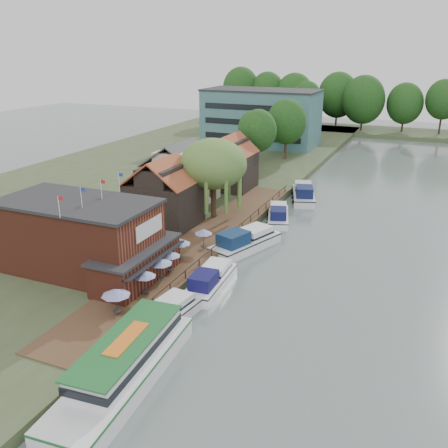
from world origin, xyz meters
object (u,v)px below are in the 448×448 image
at_px(umbrella_4, 180,249).
at_px(swan, 164,351).
at_px(pub, 96,238).
at_px(umbrella_1, 145,283).
at_px(umbrella_3, 170,262).
at_px(umbrella_2, 160,270).
at_px(cottage_c, 230,162).
at_px(willow, 213,179).
at_px(cottage_a, 164,192).
at_px(umbrella_5, 204,239).
at_px(umbrella_0, 117,302).
at_px(cruiser_4, 304,191).
at_px(cruiser_1, 211,277).
at_px(tour_boat, 123,364).
at_px(hotel_block, 261,117).
at_px(cottage_b, 180,172).
at_px(cruiser_3, 278,213).
at_px(cruiser_0, 163,313).
at_px(cruiser_2, 246,239).

relative_size(umbrella_4, swan, 5.40).
distance_m(pub, umbrella_1, 7.67).
height_order(umbrella_3, swan, umbrella_3).
xyz_separation_m(umbrella_2, umbrella_4, (-0.68, 5.13, 0.00)).
bearing_deg(umbrella_2, umbrella_3, 90.61).
xyz_separation_m(cottage_c, willow, (3.50, -14.00, 0.96)).
relative_size(cottage_a, umbrella_5, 3.62).
distance_m(umbrella_0, cruiser_4, 42.26).
bearing_deg(cruiser_1, umbrella_5, 117.19).
distance_m(umbrella_3, tour_boat, 15.91).
distance_m(hotel_block, swan, 82.11).
distance_m(hotel_block, cottage_a, 56.47).
height_order(cottage_b, willow, willow).
bearing_deg(pub, umbrella_2, 5.31).
bearing_deg(cruiser_1, cruiser_3, 86.26).
relative_size(cottage_a, cottage_b, 0.90).
bearing_deg(pub, willow, 80.07).
xyz_separation_m(cottage_b, tour_boat, (15.45, -37.61, -3.59)).
bearing_deg(cottage_b, umbrella_2, -66.19).
xyz_separation_m(cottage_b, cruiser_3, (14.89, -0.24, -4.12)).
relative_size(cottage_a, umbrella_2, 3.62).
height_order(umbrella_0, cruiser_0, umbrella_0).
bearing_deg(cruiser_2, tour_boat, -68.30).
xyz_separation_m(pub, umbrella_5, (7.10, 9.41, -2.36)).
height_order(pub, umbrella_0, pub).
height_order(willow, cruiser_2, willow).
relative_size(umbrella_4, cruiser_1, 0.25).
bearing_deg(umbrella_4, umbrella_0, -87.35).
xyz_separation_m(cruiser_2, tour_boat, (0.99, -26.23, 0.32)).
bearing_deg(cruiser_1, cruiser_2, 88.50).
relative_size(umbrella_2, cruiser_4, 0.22).
relative_size(pub, willow, 1.92).
relative_size(umbrella_1, umbrella_2, 1.00).
bearing_deg(cottage_c, umbrella_3, -77.91).
xyz_separation_m(hotel_block, cruiser_0, (18.07, -75.66, -6.00)).
bearing_deg(umbrella_3, umbrella_1, -88.04).
bearing_deg(umbrella_4, cottage_c, 102.15).
xyz_separation_m(cruiser_2, cruiser_4, (1.03, 22.00, -0.02)).
bearing_deg(cottage_b, umbrella_0, -71.25).
distance_m(cruiser_2, swan, 22.01).
bearing_deg(cottage_b, cottage_a, -73.30).
relative_size(pub, cottage_b, 2.08).
distance_m(pub, cruiser_1, 11.81).
bearing_deg(cruiser_4, umbrella_0, -113.91).
relative_size(umbrella_0, umbrella_1, 1.03).
height_order(umbrella_3, cruiser_1, umbrella_3).
bearing_deg(cruiser_3, cruiser_4, 69.73).
distance_m(cottage_a, swan, 27.23).
xyz_separation_m(umbrella_3, tour_boat, (4.71, -15.18, -0.63)).
bearing_deg(umbrella_2, umbrella_1, -87.16).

